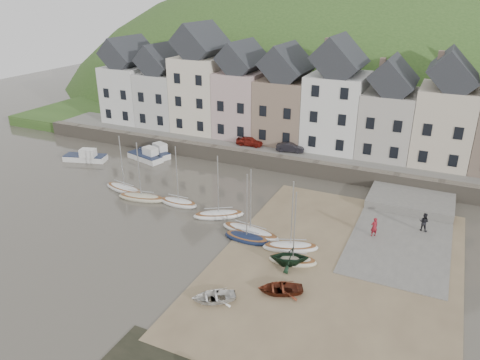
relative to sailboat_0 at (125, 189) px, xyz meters
The scene contains 26 objects.
ground 13.57m from the sailboat_0, 19.39° to the right, with size 160.00×160.00×0.00m, color #4B473B.
quay_land 30.33m from the sailboat_0, 65.05° to the left, with size 90.00×30.00×1.50m, color #325120.
quay_street 20.53m from the sailboat_0, 51.35° to the left, with size 70.00×7.00×0.10m, color slate.
seawall 17.90m from the sailboat_0, 44.33° to the left, with size 70.00×1.20×1.80m, color slate.
beach 24.22m from the sailboat_0, 10.72° to the right, with size 18.00×26.00×0.06m, color #766147.
slipway 28.01m from the sailboat_0, ahead, with size 8.00×18.00×0.12m, color slate.
hillside 58.94m from the sailboat_0, 82.00° to the left, with size 134.40×84.00×84.00m.
townhouse_terrace 25.34m from the sailboat_0, 53.26° to the left, with size 61.05×8.00×13.93m.
sailboat_0 is the anchor object (origin of this frame).
sailboat_1 6.95m from the sailboat_0, ahead, with size 4.12×1.52×6.32m.
sailboat_2 3.05m from the sailboat_0, 18.66° to the right, with size 5.22×2.39×6.32m.
sailboat_3 11.80m from the sailboat_0, ahead, with size 4.87×3.80×6.32m.
sailboat_4 15.98m from the sailboat_0, ahead, with size 5.79×2.14×6.32m.
sailboat_5 16.36m from the sailboat_0, 13.54° to the right, with size 4.10×1.55×6.32m.
sailboat_6 20.09m from the sailboat_0, 10.36° to the right, with size 4.83×3.14×6.32m.
sailboat_7 21.28m from the sailboat_0, 14.74° to the right, with size 4.01×2.27×6.32m.
motorboat_0 9.43m from the sailboat_0, 111.76° to the left, with size 5.26×2.98×1.70m.
motorboat_1 11.38m from the sailboat_0, 152.26° to the left, with size 5.50×3.11×1.70m.
motorboat_2 10.99m from the sailboat_0, 107.22° to the left, with size 5.10×3.44×1.70m.
rowboat_white 21.05m from the sailboat_0, 35.36° to the right, with size 2.17×3.04×0.63m, color white.
rowboat_green 21.29m from the sailboat_0, 16.15° to the right, with size 2.56×2.96×1.56m, color black.
rowboat_red 23.00m from the sailboat_0, 24.13° to the right, with size 2.26×3.17×0.66m, color maroon.
person_red 25.61m from the sailboat_0, ahead, with size 0.63×0.42×1.74m, color maroon.
person_dark 29.66m from the sailboat_0, ahead, with size 0.83×0.64×1.70m, color black.
car_left 17.02m from the sailboat_0, 62.48° to the left, with size 1.35×3.35×1.14m, color maroon.
car_right 20.06m from the sailboat_0, 48.68° to the left, with size 1.17×3.35×1.10m, color black.
Camera 1 is at (16.75, -29.92, 19.85)m, focal length 33.89 mm.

